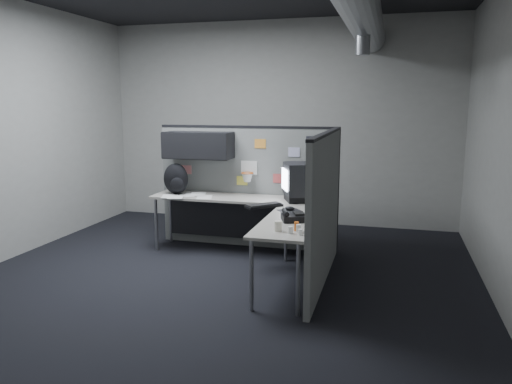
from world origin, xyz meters
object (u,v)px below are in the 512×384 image
(backpack, at_px, (176,179))
(monitor, at_px, (302,182))
(phone, at_px, (292,217))
(keyboard, at_px, (264,206))
(desk, at_px, (252,212))

(backpack, bearing_deg, monitor, -11.12)
(monitor, height_order, backpack, monitor)
(monitor, height_order, phone, monitor)
(keyboard, height_order, phone, phone)
(desk, relative_size, phone, 7.63)
(desk, relative_size, monitor, 4.25)
(desk, height_order, backpack, backpack)
(keyboard, relative_size, backpack, 1.03)
(keyboard, distance_m, phone, 0.73)
(desk, height_order, keyboard, keyboard)
(monitor, xyz_separation_m, backpack, (-1.69, 0.01, -0.04))
(keyboard, bearing_deg, phone, -52.32)
(phone, height_order, backpack, backpack)
(monitor, bearing_deg, backpack, -158.56)
(backpack, bearing_deg, keyboard, -31.17)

